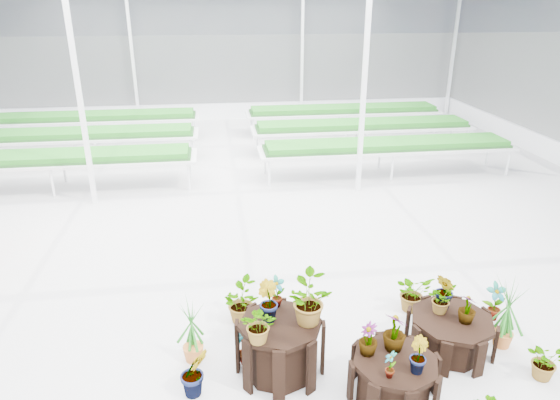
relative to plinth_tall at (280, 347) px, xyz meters
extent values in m
plane|color=gray|center=(-0.35, 1.89, -0.35)|extent=(24.00, 24.00, 0.00)
cylinder|color=black|center=(0.00, 0.00, 0.00)|extent=(1.17, 1.17, 0.70)
cylinder|color=black|center=(1.20, -0.60, -0.09)|extent=(0.99, 0.99, 0.52)
cylinder|color=black|center=(2.20, 0.10, -0.11)|extent=(1.29, 1.29, 0.48)
imported|color=#1E671B|center=(-0.14, 0.10, 0.59)|extent=(0.33, 0.34, 0.49)
imported|color=#1E671B|center=(0.30, -0.02, 0.64)|extent=(0.65, 0.68, 0.59)
imported|color=#1E671B|center=(0.00, 0.34, 0.55)|extent=(0.24, 0.19, 0.41)
imported|color=#1E671B|center=(-0.27, -0.30, 0.56)|extent=(0.46, 0.42, 0.43)
imported|color=#1E671B|center=(0.92, -0.45, 0.37)|extent=(0.26, 0.26, 0.39)
imported|color=#1E671B|center=(1.36, -0.79, 0.37)|extent=(0.19, 0.23, 0.40)
imported|color=#1E671B|center=(1.24, -0.41, 0.40)|extent=(0.36, 0.36, 0.46)
imported|color=#1E671B|center=(1.04, -0.84, 0.33)|extent=(0.17, 0.20, 0.32)
imported|color=#1E671B|center=(2.10, 0.27, 0.32)|extent=(0.45, 0.45, 0.38)
imported|color=#1E671B|center=(2.32, 0.01, 0.33)|extent=(0.30, 0.30, 0.39)
imported|color=#1E671B|center=(2.16, 0.31, 0.40)|extent=(0.25, 0.30, 0.53)
imported|color=#1E671B|center=(-1.00, -0.25, -0.04)|extent=(0.41, 0.37, 0.61)
imported|color=#1E671B|center=(-0.42, 0.19, -0.06)|extent=(0.26, 0.34, 0.57)
imported|color=#1E671B|center=(3.09, -0.52, -0.11)|extent=(0.51, 0.48, 0.47)
imported|color=#1E671B|center=(3.11, 0.64, -0.06)|extent=(0.31, 0.22, 0.57)
imported|color=#1E671B|center=(2.06, 1.03, -0.07)|extent=(0.61, 0.56, 0.57)
imported|color=#1E671B|center=(-0.42, 1.09, -0.05)|extent=(0.59, 0.64, 0.60)
camera|label=1|loc=(-0.65, -4.81, 3.85)|focal=32.00mm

